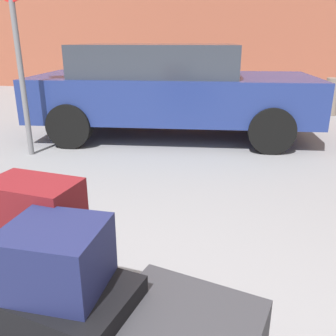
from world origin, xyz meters
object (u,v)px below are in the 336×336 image
(duffel_bag_black_rear_left, at_px, (64,319))
(parked_car, at_px, (169,88))
(no_parking_sign, at_px, (17,40))
(duffel_bag_navy_topmost_pile, at_px, (56,257))
(suitcase_maroon_rear_right, at_px, (39,242))
(bollard_kerb_near, at_px, (332,97))

(duffel_bag_black_rear_left, bearing_deg, parked_car, 108.43)
(no_parking_sign, bearing_deg, duffel_bag_navy_topmost_pile, -55.49)
(suitcase_maroon_rear_right, bearing_deg, parked_car, 101.44)
(duffel_bag_black_rear_left, distance_m, bollard_kerb_near, 7.41)
(suitcase_maroon_rear_right, height_order, duffel_bag_navy_topmost_pile, suitcase_maroon_rear_right)
(suitcase_maroon_rear_right, height_order, no_parking_sign, no_parking_sign)
(duffel_bag_black_rear_left, relative_size, duffel_bag_navy_topmost_pile, 1.60)
(bollard_kerb_near, bearing_deg, no_parking_sign, -139.97)
(duffel_bag_navy_topmost_pile, height_order, no_parking_sign, no_parking_sign)
(suitcase_maroon_rear_right, distance_m, parked_car, 4.44)
(duffel_bag_black_rear_left, xyz_separation_m, parked_car, (-0.62, 4.70, 0.27))
(duffel_bag_black_rear_left, bearing_deg, bollard_kerb_near, 83.10)
(bollard_kerb_near, distance_m, no_parking_sign, 6.00)
(duffel_bag_black_rear_left, height_order, bollard_kerb_near, bollard_kerb_near)
(duffel_bag_navy_topmost_pile, relative_size, no_parking_sign, 0.14)
(duffel_bag_black_rear_left, distance_m, no_parking_sign, 4.08)
(duffel_bag_black_rear_left, relative_size, no_parking_sign, 0.23)
(parked_car, xyz_separation_m, no_parking_sign, (-1.62, -1.44, 0.73))
(duffel_bag_black_rear_left, relative_size, bollard_kerb_near, 0.73)
(suitcase_maroon_rear_right, relative_size, no_parking_sign, 0.24)
(bollard_kerb_near, bearing_deg, duffel_bag_navy_topmost_pile, -107.85)
(duffel_bag_navy_topmost_pile, bearing_deg, suitcase_maroon_rear_right, 131.94)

